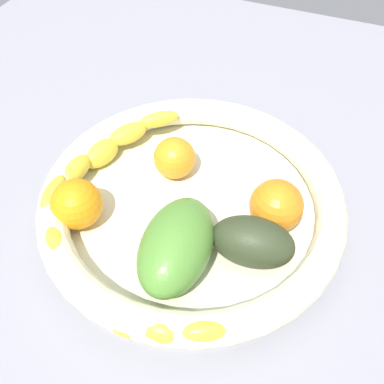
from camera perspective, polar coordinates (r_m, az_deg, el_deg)
name	(u,v)px	position (r cm, az deg, el deg)	size (l,w,h in cm)	color
kitchen_counter	(192,223)	(57.22, 0.00, -4.10)	(120.00, 120.00, 3.00)	gray
fruit_bowl	(192,202)	(53.81, 0.00, -1.34)	(37.59, 37.59, 5.49)	beige
banana_draped_left	(112,301)	(45.86, -10.46, -13.92)	(9.07, 24.27, 3.58)	yellow
banana_draped_right	(104,153)	(59.15, -11.53, 5.13)	(22.97, 10.61, 4.29)	yellow
orange_front	(77,204)	(52.83, -14.98, -1.55)	(6.15, 6.15, 6.15)	orange
orange_mid_left	(175,158)	(56.73, -2.31, 4.51)	(5.55, 5.55, 5.55)	orange
orange_mid_right	(276,206)	(51.68, 11.06, -1.78)	(6.40, 6.40, 6.40)	orange
mango_green	(176,246)	(47.20, -2.07, -7.08)	(12.80, 7.73, 6.76)	#538C33
avocado_dark	(252,242)	(48.52, 7.99, -6.53)	(9.41, 5.75, 5.79)	#313B23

